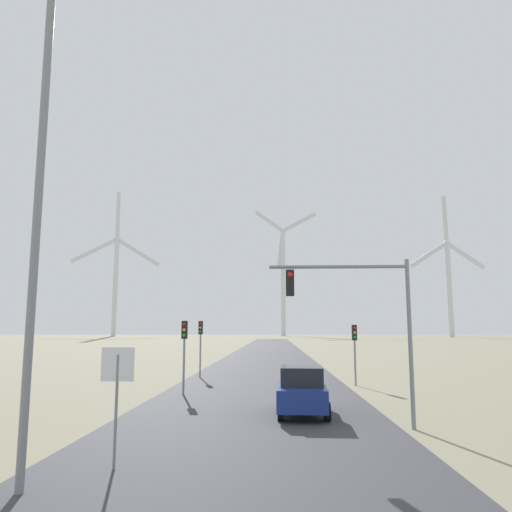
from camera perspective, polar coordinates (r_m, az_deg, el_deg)
The scene contains 11 objects.
road_surface at distance 50.80m, azimuth 1.17°, elevation -12.01°, with size 10.00×240.00×0.01m.
streetlamp at distance 12.16m, azimuth -23.30°, elevation 11.31°, with size 3.53×0.32×11.68m.
stop_sign_near at distance 12.76m, azimuth -15.59°, elevation -13.80°, with size 0.81×0.07×2.81m.
traffic_light_post_near_left at distance 25.80m, azimuth -8.20°, elevation -9.51°, with size 0.28×0.34×3.66m.
traffic_light_post_near_right at distance 30.17m, azimuth 11.20°, elevation -9.49°, with size 0.28×0.34×3.49m.
traffic_light_post_mid_left at distance 34.69m, azimuth -6.36°, elevation -9.06°, with size 0.28×0.34×3.80m.
traffic_light_mast_overhead at distance 17.32m, azimuth 11.56°, elevation -5.54°, with size 4.77×0.34×5.61m.
car_approaching at distance 19.83m, azimuth 5.25°, elevation -15.07°, with size 1.96×4.17×1.83m.
wind_turbine_far_left at distance 243.54m, azimuth -15.74°, elevation -2.04°, with size 37.74×17.19×68.76m.
wind_turbine_left at distance 242.90m, azimuth 3.12°, elevation -1.82°, with size 30.08×11.87×62.78m.
wind_turbine_center at distance 220.66m, azimuth 21.15°, elevation -2.22°, with size 34.39×11.19×59.04m.
Camera 1 is at (0.83, -2.70, 3.24)m, focal length 35.00 mm.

